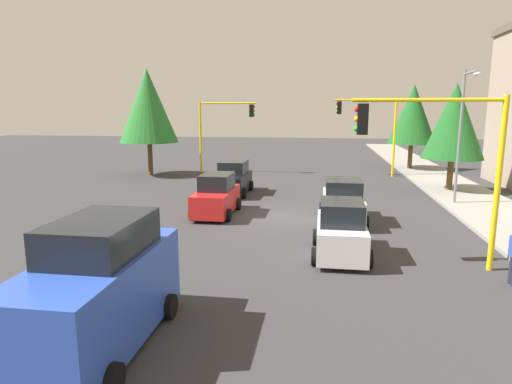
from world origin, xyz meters
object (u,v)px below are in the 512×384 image
object	(u,v)px
traffic_signal_far_left	(371,121)
delivery_van_blue	(99,290)
tree_roadside_mid	(454,121)
car_silver	(343,202)
car_white	(341,231)
tree_opposite_side	(148,106)
car_red	(216,196)
traffic_signal_near_left	(438,147)
tree_roadside_far	(413,114)
car_black	(233,179)
street_lamp_curbside	(463,123)
traffic_signal_far_right	(222,123)

from	to	relation	value
traffic_signal_far_left	delivery_van_blue	bearing A→B (deg)	-17.38
tree_roadside_mid	delivery_van_blue	world-z (taller)	tree_roadside_mid
car_silver	car_white	bearing A→B (deg)	-3.24
tree_opposite_side	car_red	xyz separation A→B (m)	(11.96, 8.15, -4.40)
tree_opposite_side	car_red	distance (m)	15.13
traffic_signal_near_left	tree_opposite_side	bearing A→B (deg)	-137.21
traffic_signal_near_left	delivery_van_blue	distance (m)	10.46
car_red	delivery_van_blue	bearing A→B (deg)	1.97
traffic_signal_far_left	tree_roadside_far	world-z (taller)	tree_roadside_far
tree_opposite_side	car_black	world-z (taller)	tree_opposite_side
traffic_signal_far_left	tree_roadside_far	bearing A→B (deg)	136.70
car_black	street_lamp_curbside	bearing A→B (deg)	81.55
street_lamp_curbside	delivery_van_blue	bearing A→B (deg)	-36.54
delivery_van_blue	car_black	size ratio (longest dim) A/B	1.17
traffic_signal_far_right	tree_opposite_side	size ratio (longest dim) A/B	0.70
delivery_van_blue	car_black	bearing A→B (deg)	-177.73
street_lamp_curbside	car_white	size ratio (longest dim) A/B	1.94
tree_roadside_mid	car_white	bearing A→B (deg)	-28.21
car_silver	car_white	size ratio (longest dim) A/B	1.11
delivery_van_blue	tree_opposite_side	bearing A→B (deg)	-160.43
traffic_signal_far_right	car_white	distance (m)	21.35
street_lamp_curbside	car_silver	bearing A→B (deg)	-55.96
traffic_signal_far_right	traffic_signal_far_left	size ratio (longest dim) A/B	0.96
tree_roadside_far	tree_roadside_mid	distance (m)	10.02
tree_roadside_mid	car_black	distance (m)	13.81
car_black	car_silver	bearing A→B (deg)	46.54
tree_roadside_mid	delivery_van_blue	bearing A→B (deg)	-31.75
traffic_signal_near_left	car_black	xyz separation A→B (m)	(-11.44, -8.79, -2.97)
traffic_signal_far_right	car_white	xyz separation A→B (m)	(19.32, 8.55, -3.12)
traffic_signal_near_left	car_black	size ratio (longest dim) A/B	1.33
car_white	car_black	bearing A→B (deg)	-150.90
tree_roadside_mid	car_black	bearing A→B (deg)	-78.98
tree_roadside_mid	car_black	size ratio (longest dim) A/B	1.61
tree_roadside_far	car_black	distance (m)	18.20
delivery_van_blue	street_lamp_curbside	bearing A→B (deg)	143.46
traffic_signal_far_right	tree_opposite_side	bearing A→B (deg)	-69.34
tree_opposite_side	car_red	world-z (taller)	tree_opposite_side
car_white	street_lamp_curbside	bearing A→B (deg)	144.60
tree_opposite_side	tree_roadside_far	bearing A→B (deg)	106.31
tree_roadside_far	delivery_van_blue	distance (m)	32.55
tree_roadside_far	tree_roadside_mid	xyz separation A→B (m)	(10.00, 0.50, -0.31)
traffic_signal_near_left	street_lamp_curbside	world-z (taller)	street_lamp_curbside
traffic_signal_far_left	tree_roadside_far	distance (m)	5.52
tree_opposite_side	tree_roadside_mid	size ratio (longest dim) A/B	1.22
traffic_signal_near_left	traffic_signal_far_right	xyz separation A→B (m)	(-20.00, -11.36, 0.14)
delivery_van_blue	car_white	bearing A→B (deg)	142.01
traffic_signal_near_left	street_lamp_curbside	xyz separation A→B (m)	(-9.61, 3.54, 0.48)
tree_opposite_side	car_white	size ratio (longest dim) A/B	2.23
traffic_signal_far_left	car_white	world-z (taller)	traffic_signal_far_left
car_black	car_white	bearing A→B (deg)	29.10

